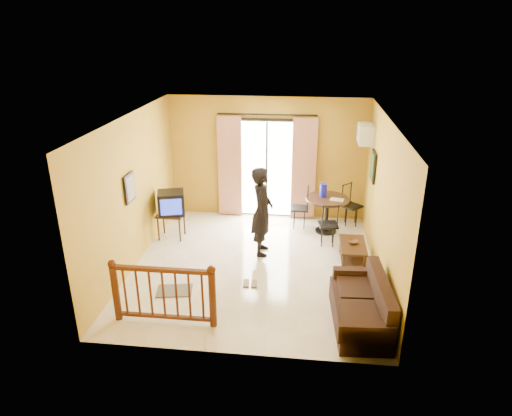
# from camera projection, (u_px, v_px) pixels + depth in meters

# --- Properties ---
(ground) EXTENTS (5.00, 5.00, 0.00)m
(ground) POSITION_uv_depth(u_px,v_px,m) (254.00, 266.00, 8.66)
(ground) COLOR beige
(ground) RESTS_ON ground
(room_shell) EXTENTS (5.00, 5.00, 5.00)m
(room_shell) POSITION_uv_depth(u_px,v_px,m) (254.00, 181.00, 8.02)
(room_shell) COLOR white
(room_shell) RESTS_ON ground
(balcony_door) EXTENTS (2.25, 0.14, 2.46)m
(balcony_door) POSITION_uv_depth(u_px,v_px,m) (267.00, 168.00, 10.45)
(balcony_door) COLOR black
(balcony_door) RESTS_ON ground
(tv_table) EXTENTS (0.55, 0.46, 0.55)m
(tv_table) POSITION_uv_depth(u_px,v_px,m) (171.00, 217.00, 9.64)
(tv_table) COLOR black
(tv_table) RESTS_ON ground
(television) EXTENTS (0.65, 0.61, 0.48)m
(television) POSITION_uv_depth(u_px,v_px,m) (171.00, 203.00, 9.51)
(television) COLOR black
(television) RESTS_ON tv_table
(picture_left) EXTENTS (0.05, 0.42, 0.52)m
(picture_left) POSITION_uv_depth(u_px,v_px,m) (130.00, 188.00, 8.13)
(picture_left) COLOR black
(picture_left) RESTS_ON room_shell
(dining_table) EXTENTS (0.94, 0.94, 0.79)m
(dining_table) POSITION_uv_depth(u_px,v_px,m) (327.00, 205.00, 9.85)
(dining_table) COLOR black
(dining_table) RESTS_ON ground
(water_jug) EXTENTS (0.15, 0.15, 0.29)m
(water_jug) POSITION_uv_depth(u_px,v_px,m) (323.00, 190.00, 9.83)
(water_jug) COLOR #1517CD
(water_jug) RESTS_ON dining_table
(serving_tray) EXTENTS (0.32, 0.25, 0.02)m
(serving_tray) POSITION_uv_depth(u_px,v_px,m) (337.00, 200.00, 9.68)
(serving_tray) COLOR beige
(serving_tray) RESTS_ON dining_table
(dining_chairs) EXTENTS (1.65, 1.60, 0.95)m
(dining_chairs) POSITION_uv_depth(u_px,v_px,m) (325.00, 231.00, 10.08)
(dining_chairs) COLOR black
(dining_chairs) RESTS_ON ground
(air_conditioner) EXTENTS (0.31, 0.60, 0.40)m
(air_conditioner) POSITION_uv_depth(u_px,v_px,m) (365.00, 134.00, 9.42)
(air_conditioner) COLOR silver
(air_conditioner) RESTS_ON room_shell
(botanical_print) EXTENTS (0.05, 0.50, 0.60)m
(botanical_print) POSITION_uv_depth(u_px,v_px,m) (373.00, 166.00, 9.00)
(botanical_print) COLOR black
(botanical_print) RESTS_ON room_shell
(coffee_table) EXTENTS (0.48, 0.86, 0.38)m
(coffee_table) POSITION_uv_depth(u_px,v_px,m) (353.00, 250.00, 8.71)
(coffee_table) COLOR black
(coffee_table) RESTS_ON ground
(bowl) EXTENTS (0.24, 0.24, 0.06)m
(bowl) POSITION_uv_depth(u_px,v_px,m) (353.00, 242.00, 8.68)
(bowl) COLOR brown
(bowl) RESTS_ON coffee_table
(sofa) EXTENTS (0.85, 1.69, 0.79)m
(sofa) POSITION_uv_depth(u_px,v_px,m) (363.00, 308.00, 6.87)
(sofa) COLOR black
(sofa) RESTS_ON ground
(standing_person) EXTENTS (0.46, 0.67, 1.78)m
(standing_person) POSITION_uv_depth(u_px,v_px,m) (262.00, 211.00, 8.84)
(standing_person) COLOR black
(standing_person) RESTS_ON ground
(stair_balustrade) EXTENTS (1.63, 0.13, 1.04)m
(stair_balustrade) POSITION_uv_depth(u_px,v_px,m) (163.00, 291.00, 6.82)
(stair_balustrade) COLOR #471E0F
(stair_balustrade) RESTS_ON ground
(doormat) EXTENTS (0.66, 0.50, 0.02)m
(doormat) POSITION_uv_depth(u_px,v_px,m) (175.00, 291.00, 7.84)
(doormat) COLOR #575246
(doormat) RESTS_ON ground
(sandals) EXTENTS (0.26, 0.26, 0.03)m
(sandals) POSITION_uv_depth(u_px,v_px,m) (250.00, 283.00, 8.04)
(sandals) COLOR brown
(sandals) RESTS_ON ground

